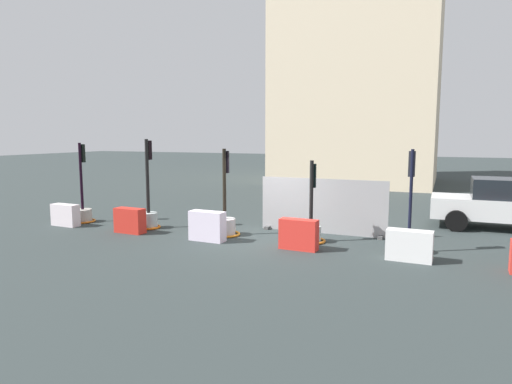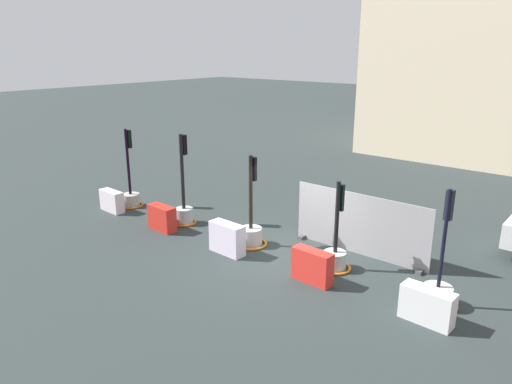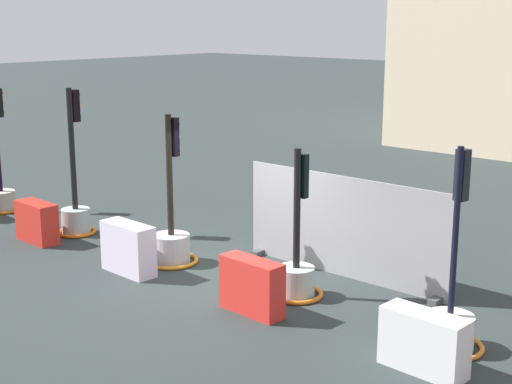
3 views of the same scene
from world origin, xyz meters
name	(u,v)px [view 2 (image 2 of 3)]	position (x,y,z in m)	size (l,w,h in m)	color
ground_plane	(286,257)	(0.00, 0.00, 0.00)	(120.00, 120.00, 0.00)	#2D3636
traffic_light_0	(131,194)	(-7.25, -0.05, 0.45)	(0.89, 0.89, 2.94)	#AFA8A0
traffic_light_1	(184,207)	(-4.31, -0.01, 0.58)	(0.81, 0.81, 3.09)	#A9B4B2
traffic_light_2	(251,231)	(-1.37, 0.03, 0.43)	(1.00, 1.00, 2.79)	beige
traffic_light_3	(335,254)	(1.45, 0.23, 0.43)	(0.91, 0.91, 2.47)	silver
traffic_light_4	(438,290)	(4.28, 0.08, 0.41)	(0.98, 0.98, 2.85)	beige
construction_barrier_0	(112,201)	(-7.29, -0.85, 0.39)	(1.08, 0.41, 0.78)	silver
construction_barrier_1	(162,218)	(-4.42, -0.89, 0.41)	(1.05, 0.45, 0.82)	red
construction_barrier_2	(227,238)	(-1.50, -0.87, 0.46)	(1.13, 0.46, 0.92)	silver
construction_barrier_3	(312,266)	(1.39, -0.79, 0.43)	(1.10, 0.41, 0.87)	red
construction_barrier_4	(427,306)	(4.36, -0.77, 0.40)	(1.16, 0.47, 0.80)	white
site_fence_panel	(360,226)	(1.45, 1.55, 0.86)	(4.21, 0.50, 1.81)	#9C9B9D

